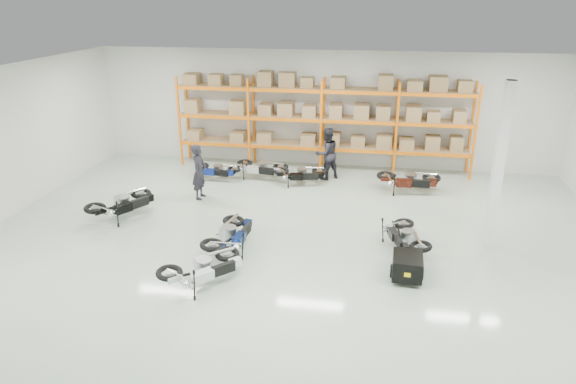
% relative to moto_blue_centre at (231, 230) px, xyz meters
% --- Properties ---
extents(room, '(18.00, 18.00, 18.00)m').
position_rel_moto_blue_centre_xyz_m(room, '(1.65, 0.86, 1.68)').
color(room, '#AEC2AF').
rests_on(room, ground).
extents(pallet_rack, '(11.28, 0.98, 3.62)m').
position_rel_moto_blue_centre_xyz_m(pallet_rack, '(1.65, 7.31, 1.69)').
color(pallet_rack, orange).
rests_on(pallet_rack, ground).
extents(structural_column, '(0.25, 0.25, 4.50)m').
position_rel_moto_blue_centre_xyz_m(structural_column, '(6.85, 1.36, 1.68)').
color(structural_column, white).
rests_on(structural_column, ground).
extents(moto_blue_centre, '(1.10, 1.94, 1.20)m').
position_rel_moto_blue_centre_xyz_m(moto_blue_centre, '(0.00, 0.00, 0.00)').
color(moto_blue_centre, '#07194D').
rests_on(moto_blue_centre, ground).
extents(moto_silver_left, '(1.93, 1.96, 1.19)m').
position_rel_moto_blue_centre_xyz_m(moto_silver_left, '(-0.16, -1.85, -0.00)').
color(moto_silver_left, silver).
rests_on(moto_silver_left, ground).
extents(moto_black_far_left, '(1.81, 2.14, 1.25)m').
position_rel_moto_blue_centre_xyz_m(moto_black_far_left, '(-3.85, 1.53, 0.02)').
color(moto_black_far_left, black).
rests_on(moto_black_far_left, ground).
extents(moto_touring_right, '(1.25, 1.85, 1.09)m').
position_rel_moto_blue_centre_xyz_m(moto_touring_right, '(4.58, 0.77, -0.05)').
color(moto_touring_right, black).
rests_on(moto_touring_right, ground).
extents(trailer, '(0.78, 1.49, 0.62)m').
position_rel_moto_blue_centre_xyz_m(trailer, '(4.58, -0.83, -0.20)').
color(trailer, black).
rests_on(trailer, ground).
extents(moto_back_a, '(1.66, 0.96, 1.02)m').
position_rel_moto_blue_centre_xyz_m(moto_back_a, '(-2.06, 5.34, -0.08)').
color(moto_back_a, navy).
rests_on(moto_back_a, ground).
extents(moto_back_b, '(1.87, 1.14, 1.13)m').
position_rel_moto_blue_centre_xyz_m(moto_back_b, '(-0.47, 5.76, -0.03)').
color(moto_back_b, silver).
rests_on(moto_back_b, ground).
extents(moto_back_c, '(1.81, 1.15, 1.09)m').
position_rel_moto_blue_centre_xyz_m(moto_back_c, '(1.11, 5.35, -0.05)').
color(moto_back_c, black).
rests_on(moto_back_c, ground).
extents(moto_back_d, '(1.92, 0.99, 1.23)m').
position_rel_moto_blue_centre_xyz_m(moto_back_d, '(4.92, 5.19, 0.01)').
color(moto_back_d, '#39120B').
rests_on(moto_back_d, ground).
extents(person_left, '(0.46, 0.69, 1.87)m').
position_rel_moto_blue_centre_xyz_m(person_left, '(-2.04, 3.46, 0.37)').
color(person_left, black).
rests_on(person_left, ground).
extents(person_back, '(1.20, 1.16, 1.94)m').
position_rel_moto_blue_centre_xyz_m(person_back, '(1.96, 6.11, 0.40)').
color(person_back, black).
rests_on(person_back, ground).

